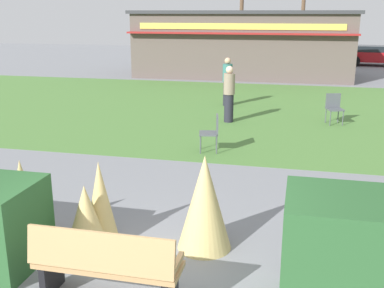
% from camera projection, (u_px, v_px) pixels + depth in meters
% --- Properties ---
extents(lawn_patch, '(36.00, 12.00, 0.01)m').
position_uv_depth(lawn_patch, '(246.00, 110.00, 15.91)').
color(lawn_patch, '#4C7A38').
rests_on(lawn_patch, ground_plane).
extents(park_bench, '(1.70, 0.53, 0.95)m').
position_uv_depth(park_bench, '(106.00, 265.00, 5.25)').
color(park_bench, tan).
rests_on(park_bench, ground_plane).
extents(ornamental_grass_behind_left, '(0.63, 0.63, 0.97)m').
position_uv_depth(ornamental_grass_behind_left, '(86.00, 218.00, 6.43)').
color(ornamental_grass_behind_left, tan).
rests_on(ornamental_grass_behind_left, ground_plane).
extents(ornamental_grass_behind_right, '(0.58, 0.58, 1.16)m').
position_uv_depth(ornamental_grass_behind_right, '(23.00, 197.00, 6.91)').
color(ornamental_grass_behind_right, tan).
rests_on(ornamental_grass_behind_right, ground_plane).
extents(ornamental_grass_behind_center, '(0.76, 0.76, 1.37)m').
position_uv_depth(ornamental_grass_behind_center, '(205.00, 202.00, 6.46)').
color(ornamental_grass_behind_center, tan).
rests_on(ornamental_grass_behind_center, ground_plane).
extents(ornamental_grass_behind_far, '(0.50, 0.50, 1.21)m').
position_uv_depth(ornamental_grass_behind_far, '(100.00, 202.00, 6.69)').
color(ornamental_grass_behind_far, tan).
rests_on(ornamental_grass_behind_far, ground_plane).
extents(food_kiosk, '(10.98, 5.29, 3.28)m').
position_uv_depth(food_kiosk, '(244.00, 43.00, 24.12)').
color(food_kiosk, '#594C47').
rests_on(food_kiosk, ground_plane).
extents(cafe_chair_west, '(0.52, 0.52, 0.89)m').
position_uv_depth(cafe_chair_west, '(212.00, 130.00, 11.04)').
color(cafe_chair_west, '#4C5156').
rests_on(cafe_chair_west, ground_plane).
extents(cafe_chair_center, '(0.55, 0.55, 0.89)m').
position_uv_depth(cafe_chair_center, '(334.00, 106.00, 13.84)').
color(cafe_chair_center, '#4C5156').
rests_on(cafe_chair_center, ground_plane).
extents(person_strolling, '(0.34, 0.34, 1.69)m').
position_uv_depth(person_strolling, '(229.00, 94.00, 13.94)').
color(person_strolling, '#23232D').
rests_on(person_strolling, ground_plane).
extents(person_standing, '(0.34, 0.34, 1.69)m').
position_uv_depth(person_standing, '(227.00, 81.00, 16.40)').
color(person_standing, '#23232D').
rests_on(person_standing, ground_plane).
extents(parked_car_west_slot, '(4.33, 2.31, 1.20)m').
position_uv_depth(parked_car_west_slot, '(201.00, 52.00, 31.24)').
color(parked_car_west_slot, black).
rests_on(parked_car_west_slot, ground_plane).
extents(parked_car_center_slot, '(4.28, 2.21, 1.20)m').
position_uv_depth(parked_car_center_slot, '(285.00, 53.00, 30.03)').
color(parked_car_center_slot, silver).
rests_on(parked_car_center_slot, ground_plane).
extents(parked_car_east_slot, '(4.34, 2.33, 1.20)m').
position_uv_depth(parked_car_east_slot, '(377.00, 55.00, 28.82)').
color(parked_car_east_slot, maroon).
rests_on(parked_car_east_slot, ground_plane).
extents(tree_left_bg, '(0.91, 0.96, 7.34)m').
position_uv_depth(tree_left_bg, '(303.00, 10.00, 34.23)').
color(tree_left_bg, brown).
rests_on(tree_left_bg, ground_plane).
extents(tree_right_bg, '(0.91, 0.96, 7.16)m').
position_uv_depth(tree_right_bg, '(242.00, 12.00, 33.78)').
color(tree_right_bg, brown).
rests_on(tree_right_bg, ground_plane).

